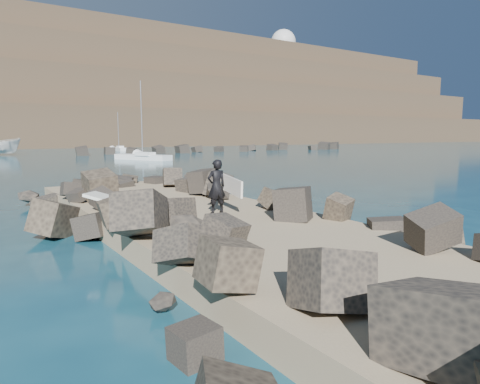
{
  "coord_description": "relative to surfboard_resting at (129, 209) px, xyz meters",
  "views": [
    {
      "loc": [
        -6.26,
        -10.49,
        3.03
      ],
      "look_at": [
        0.0,
        -1.0,
        1.5
      ],
      "focal_mm": 32.0,
      "sensor_mm": 36.0,
      "label": 1
    }
  ],
  "objects": [
    {
      "name": "riprap_left",
      "position": [
        -0.39,
        -2.12,
        -0.54
      ],
      "size": [
        2.6,
        22.0,
        1.0
      ],
      "primitive_type": "cube",
      "color": "black",
      "rests_on": "ground"
    },
    {
      "name": "breakwater_secondary",
      "position": [
        37.51,
        54.38,
        -0.44
      ],
      "size": [
        52.0,
        4.0,
        1.2
      ],
      "primitive_type": "cube",
      "color": "black",
      "rests_on": "ground"
    },
    {
      "name": "surfboard_resting",
      "position": [
        0.0,
        0.0,
        0.0
      ],
      "size": [
        2.12,
        2.23,
        0.08
      ],
      "primitive_type": "cube",
      "rotation": [
        0.0,
        0.0,
        0.74
      ],
      "color": "white",
      "rests_on": "riprap_left"
    },
    {
      "name": "headland_buildings",
      "position": [
        19.32,
        151.57,
        32.93
      ],
      "size": [
        137.5,
        30.5,
        5.0
      ],
      "color": "white",
      "rests_on": "headland"
    },
    {
      "name": "surfer_with_board",
      "position": [
        2.93,
        0.25,
        0.4
      ],
      "size": [
        0.98,
        2.06,
        1.67
      ],
      "color": "black",
      "rests_on": "jetty"
    },
    {
      "name": "sailboat_c",
      "position": [
        14.96,
        38.63,
        -0.69
      ],
      "size": [
        4.89,
        8.0,
        9.54
      ],
      "color": "white",
      "rests_on": "ground"
    },
    {
      "name": "ground",
      "position": [
        2.51,
        -0.62,
        -1.04
      ],
      "size": [
        800.0,
        800.0,
        0.0
      ],
      "primitive_type": "plane",
      "color": "#0F384C",
      "rests_on": "ground"
    },
    {
      "name": "sailboat_f",
      "position": [
        38.82,
        96.94,
        -0.69
      ],
      "size": [
        1.93,
        5.95,
        7.17
      ],
      "color": "white",
      "rests_on": "ground"
    },
    {
      "name": "riprap_right",
      "position": [
        5.41,
        -2.12,
        -0.54
      ],
      "size": [
        2.6,
        22.0,
        1.0
      ],
      "primitive_type": "cube",
      "color": "black",
      "rests_on": "ground"
    },
    {
      "name": "jetty",
      "position": [
        2.51,
        -2.62,
        -0.74
      ],
      "size": [
        6.0,
        26.0,
        0.6
      ],
      "primitive_type": "cube",
      "color": "#8C7759",
      "rests_on": "ground"
    },
    {
      "name": "headland",
      "position": [
        12.51,
        159.38,
        14.96
      ],
      "size": [
        360.0,
        140.0,
        32.0
      ],
      "primitive_type": "cube",
      "color": "#2D4919",
      "rests_on": "ground"
    },
    {
      "name": "sailboat_d",
      "position": [
        21.65,
        68.7,
        -0.69
      ],
      "size": [
        1.44,
        6.0,
        7.32
      ],
      "color": "white",
      "rests_on": "ground"
    },
    {
      "name": "radome",
      "position": [
        120.7,
        142.61,
        41.02
      ],
      "size": [
        10.93,
        10.93,
        17.31
      ],
      "color": "silver",
      "rests_on": "headland"
    }
  ]
}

